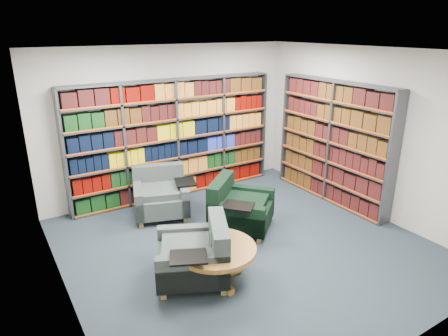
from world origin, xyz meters
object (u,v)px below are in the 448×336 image
chair_teal_left (160,196)px  coffee_table (216,254)px  chair_green_right (236,209)px  chair_teal_front (199,256)px

chair_teal_left → coffee_table: 2.22m
chair_green_right → coffee_table: chair_green_right is taller
chair_teal_left → chair_teal_front: size_ratio=0.99×
chair_green_right → coffee_table: bearing=-133.8°
chair_teal_left → coffee_table: size_ratio=1.14×
chair_teal_left → chair_teal_front: 2.09m
chair_green_right → chair_teal_left: bearing=125.2°
chair_green_right → coffee_table: size_ratio=1.23×
chair_green_right → chair_teal_front: bearing=-142.4°
chair_teal_front → coffee_table: size_ratio=1.16×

